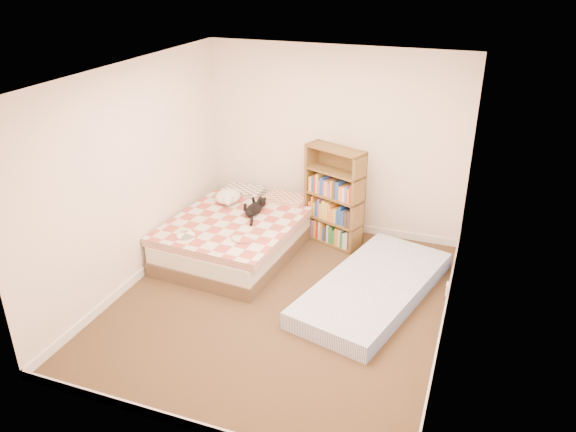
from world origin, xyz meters
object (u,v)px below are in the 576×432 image
(bookshelf, at_px, (334,207))
(black_cat, at_px, (255,208))
(bed, at_px, (239,233))
(floor_mattress, at_px, (373,288))
(white_dog, at_px, (228,197))

(bookshelf, height_order, black_cat, bookshelf)
(bed, bearing_deg, floor_mattress, -9.64)
(bookshelf, distance_m, floor_mattress, 1.43)
(black_cat, distance_m, white_dog, 0.48)
(bookshelf, xyz_separation_m, floor_mattress, (0.79, -1.12, -0.40))
(bookshelf, distance_m, white_dog, 1.41)
(bed, relative_size, white_dog, 4.74)
(bed, distance_m, white_dog, 0.56)
(black_cat, bearing_deg, white_dog, 164.64)
(bookshelf, relative_size, floor_mattress, 0.60)
(bed, height_order, black_cat, black_cat)
(bookshelf, bearing_deg, black_cat, -130.55)
(bookshelf, bearing_deg, floor_mattress, -33.08)
(black_cat, xyz_separation_m, white_dog, (-0.46, 0.16, 0.02))
(bookshelf, height_order, white_dog, bookshelf)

